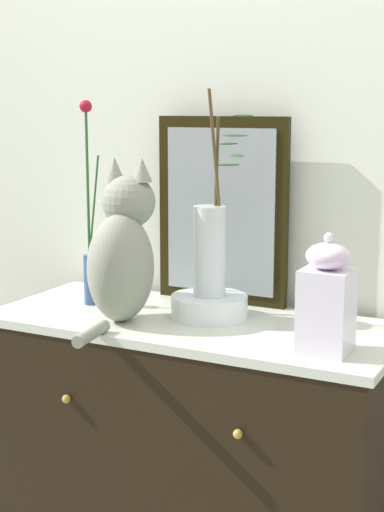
% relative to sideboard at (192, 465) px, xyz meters
% --- Properties ---
extents(wall_back, '(4.40, 0.08, 2.60)m').
position_rel_sideboard_xyz_m(wall_back, '(0.00, 0.32, 0.86)').
color(wall_back, silver).
rests_on(wall_back, ground_plane).
extents(sideboard, '(1.14, 0.51, 0.87)m').
position_rel_sideboard_xyz_m(sideboard, '(0.00, 0.00, 0.00)').
color(sideboard, black).
rests_on(sideboard, ground_plane).
extents(mirror_leaning, '(0.41, 0.03, 0.56)m').
position_rel_sideboard_xyz_m(mirror_leaning, '(-0.01, 0.22, 0.71)').
color(mirror_leaning, black).
rests_on(mirror_leaning, sideboard).
extents(cat_sitting, '(0.21, 0.40, 0.45)m').
position_rel_sideboard_xyz_m(cat_sitting, '(-0.17, -0.09, 0.63)').
color(cat_sitting, gray).
rests_on(cat_sitting, sideboard).
extents(vase_slim_green, '(0.06, 0.04, 0.60)m').
position_rel_sideboard_xyz_m(vase_slim_green, '(-0.35, 0.01, 0.62)').
color(vase_slim_green, '#3A4F8D').
rests_on(vase_slim_green, sideboard).
extents(bowl_porcelain, '(0.22, 0.22, 0.06)m').
position_rel_sideboard_xyz_m(bowl_porcelain, '(0.03, 0.04, 0.47)').
color(bowl_porcelain, white).
rests_on(bowl_porcelain, sideboard).
extents(vase_glass_clear, '(0.16, 0.12, 0.57)m').
position_rel_sideboard_xyz_m(vase_glass_clear, '(0.04, 0.04, 0.64)').
color(vase_glass_clear, silver).
rests_on(vase_glass_clear, bowl_porcelain).
extents(jar_lidded_porcelain, '(0.12, 0.12, 0.29)m').
position_rel_sideboard_xyz_m(jar_lidded_porcelain, '(0.42, -0.12, 0.57)').
color(jar_lidded_porcelain, white).
rests_on(jar_lidded_porcelain, sideboard).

